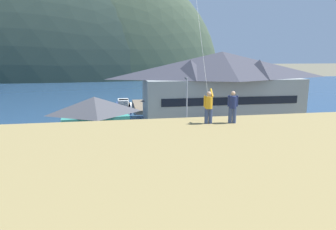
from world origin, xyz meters
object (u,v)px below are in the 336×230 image
Objects in this scene: parked_car_mid_row_near at (234,160)px; parked_car_front_row_end at (29,172)px; storage_shed_near_lot at (95,123)px; person_kite_flyer at (209,106)px; person_companion at (233,106)px; moored_boat_wharfside at (124,108)px; storage_shed_waterside at (161,106)px; parked_car_mid_row_center at (169,139)px; parked_car_front_row_silver at (293,136)px; moored_boat_inner_slip at (123,107)px; wharf_dock at (143,106)px; parking_light_pole at (187,104)px; harbor_lodge at (222,84)px; parked_car_back_row_right at (162,160)px; parked_car_mid_row_far at (1,152)px; moored_boat_outer_mooring at (165,107)px.

parked_car_front_row_end is at bearing 179.05° from parked_car_mid_row_near.
storage_shed_near_lot is 17.82m from person_kite_flyer.
person_kite_flyer is 1.31m from person_companion.
storage_shed_waterside is at bearing -54.46° from moored_boat_wharfside.
parked_car_front_row_silver is (13.70, -0.96, 0.00)m from parked_car_mid_row_center.
parked_car_front_row_end is (-7.96, -29.98, 0.34)m from moored_boat_inner_slip.
person_kite_flyer is (3.57, -36.86, 6.40)m from moored_boat_wharfside.
person_companion reaches higher than wharf_dock.
wharf_dock is at bearing 90.00° from person_kite_flyer.
storage_shed_waterside is 11.81m from parking_light_pole.
harbor_lodge is 21.72m from parked_car_mid_row_near.
harbor_lodge is at bearing 57.59° from parked_car_back_row_right.
harbor_lodge reaches higher than storage_shed_waterside.
parked_car_front_row_silver is (9.42, 6.14, 0.00)m from parked_car_mid_row_near.
parked_car_front_row_silver is at bearing -4.01° from parked_car_mid_row_center.
person_companion reaches higher than parked_car_mid_row_center.
moored_boat_inner_slip reaches higher than parked_car_mid_row_far.
harbor_lodge is 17.47m from parked_car_mid_row_center.
parking_light_pole is 3.88× the size of person_kite_flyer.
person_kite_flyer is at bearing -122.82° from parked_car_mid_row_near.
moored_boat_outer_mooring is at bearing 80.06° from parked_car_back_row_right.
parked_car_mid_row_near is 21.16m from parked_car_mid_row_far.
parked_car_back_row_right is at bearing -92.28° from wharf_dock.
harbor_lodge reaches higher than parked_car_mid_row_center.
person_companion is (1.31, -0.13, -0.02)m from person_kite_flyer.
parked_car_back_row_right is 0.99× the size of parked_car_front_row_end.
parking_light_pole is at bearing 84.18° from person_companion.
moored_boat_inner_slip is 4.38× the size of person_kite_flyer.
parked_car_mid_row_center is 2.31× the size of person_kite_flyer.
parking_light_pole is at bearing 64.58° from parked_car_back_row_right.
moored_boat_inner_slip is 1.13× the size of parking_light_pole.
parked_car_mid_row_far is at bearing -175.50° from parked_car_mid_row_center.
parked_car_mid_row_center is (4.11, -22.28, 0.34)m from moored_boat_wharfside.
parked_car_mid_row_center and parked_car_front_row_silver have the same top height.
parking_light_pole reaches higher than moored_boat_outer_mooring.
parked_car_mid_row_near is 0.97× the size of parked_car_mid_row_far.
person_kite_flyer is at bearing -84.46° from moored_boat_inner_slip.
person_companion is at bearing -133.27° from parked_car_front_row_silver.
person_kite_flyer reaches higher than person_companion.
storage_shed_waterside reaches higher than parked_car_mid_row_far.
person_kite_flyer is at bearing -81.60° from parked_car_back_row_right.
moored_boat_inner_slip is 1.92× the size of parked_car_mid_row_near.
wharf_dock is at bearing 118.65° from parked_car_front_row_silver.
parked_car_front_row_silver is at bearing -52.55° from moored_boat_wharfside.
parking_light_pole reaches higher than parked_car_front_row_end.
parked_car_front_row_end is at bearing -138.51° from harbor_lodge.
parked_car_mid_row_far is 2.50× the size of person_companion.
parked_car_mid_row_far is (-16.06, -1.26, 0.00)m from parked_car_mid_row_center.
storage_shed_near_lot is 10.43m from parking_light_pole.
parked_car_mid_row_center is (-3.12, -21.83, 0.34)m from moored_boat_outer_mooring.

